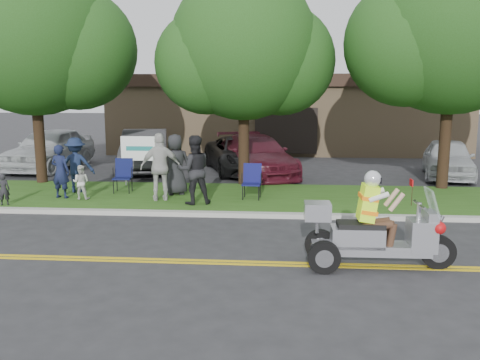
# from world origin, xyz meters

# --- Properties ---
(ground) EXTENTS (120.00, 120.00, 0.00)m
(ground) POSITION_xyz_m (0.00, 0.00, 0.00)
(ground) COLOR #28282B
(ground) RESTS_ON ground
(centerline_near) EXTENTS (60.00, 0.10, 0.01)m
(centerline_near) POSITION_xyz_m (0.00, -0.58, 0.01)
(centerline_near) COLOR gold
(centerline_near) RESTS_ON ground
(centerline_far) EXTENTS (60.00, 0.10, 0.01)m
(centerline_far) POSITION_xyz_m (0.00, -0.42, 0.01)
(centerline_far) COLOR gold
(centerline_far) RESTS_ON ground
(curb) EXTENTS (60.00, 0.25, 0.12)m
(curb) POSITION_xyz_m (0.00, 3.05, 0.06)
(curb) COLOR #A8A89E
(curb) RESTS_ON ground
(grass_verge) EXTENTS (60.00, 4.00, 0.10)m
(grass_verge) POSITION_xyz_m (0.00, 5.20, 0.06)
(grass_verge) COLOR #294E15
(grass_verge) RESTS_ON ground
(commercial_building) EXTENTS (18.00, 8.20, 4.00)m
(commercial_building) POSITION_xyz_m (2.00, 18.98, 2.01)
(commercial_building) COLOR #9E7F5B
(commercial_building) RESTS_ON ground
(tree_left) EXTENTS (6.62, 5.40, 7.78)m
(tree_left) POSITION_xyz_m (-6.44, 7.03, 4.85)
(tree_left) COLOR #332114
(tree_left) RESTS_ON ground
(tree_mid) EXTENTS (5.88, 4.80, 7.05)m
(tree_mid) POSITION_xyz_m (0.55, 7.23, 4.43)
(tree_mid) COLOR #332114
(tree_mid) RESTS_ON ground
(tree_right) EXTENTS (6.86, 5.60, 8.07)m
(tree_right) POSITION_xyz_m (7.06, 7.03, 5.03)
(tree_right) COLOR #332114
(tree_right) RESTS_ON ground
(business_sign) EXTENTS (1.25, 0.06, 1.75)m
(business_sign) POSITION_xyz_m (-2.90, 6.60, 1.26)
(business_sign) COLOR silver
(business_sign) RESTS_ON ground
(trike_scooter) EXTENTS (2.79, 0.93, 1.83)m
(trike_scooter) POSITION_xyz_m (3.43, -0.53, 0.64)
(trike_scooter) COLOR black
(trike_scooter) RESTS_ON ground
(lawn_chair_a) EXTENTS (0.56, 0.58, 1.02)m
(lawn_chair_a) POSITION_xyz_m (0.91, 4.93, 0.68)
(lawn_chair_a) COLOR black
(lawn_chair_a) RESTS_ON grass_verge
(lawn_chair_b) EXTENTS (0.58, 0.60, 1.04)m
(lawn_chair_b) POSITION_xyz_m (-3.16, 5.57, 0.69)
(lawn_chair_b) COLOR black
(lawn_chair_b) RESTS_ON grass_verge
(spectator_adult_left) EXTENTS (0.64, 0.49, 1.58)m
(spectator_adult_left) POSITION_xyz_m (-4.71, 4.51, 0.90)
(spectator_adult_left) COLOR #141A38
(spectator_adult_left) RESTS_ON grass_verge
(spectator_adult_mid) EXTENTS (1.12, 0.99, 1.92)m
(spectator_adult_mid) POSITION_xyz_m (-0.66, 4.04, 1.07)
(spectator_adult_mid) COLOR black
(spectator_adult_mid) RESTS_ON grass_verge
(spectator_adult_right) EXTENTS (1.23, 0.78, 1.95)m
(spectator_adult_right) POSITION_xyz_m (-1.70, 4.42, 1.08)
(spectator_adult_right) COLOR #B9B8B2
(spectator_adult_right) RESTS_ON grass_verge
(spectator_chair_a) EXTENTS (1.23, 0.90, 1.70)m
(spectator_chair_a) POSITION_xyz_m (-4.60, 5.41, 0.96)
(spectator_chair_a) COLOR #172240
(spectator_chair_a) RESTS_ON grass_verge
(spectator_chair_b) EXTENTS (1.04, 0.83, 1.85)m
(spectator_chair_b) POSITION_xyz_m (-1.44, 5.28, 1.03)
(spectator_chair_b) COLOR black
(spectator_chair_b) RESTS_ON grass_verge
(child_left) EXTENTS (0.37, 0.31, 0.87)m
(child_left) POSITION_xyz_m (-5.89, 3.46, 0.54)
(child_left) COLOR black
(child_left) RESTS_ON grass_verge
(child_right) EXTENTS (0.49, 0.38, 1.01)m
(child_right) POSITION_xyz_m (-4.05, 4.37, 0.61)
(child_right) COLOR beige
(child_right) RESTS_ON grass_verge
(parked_car_far_left) EXTENTS (2.42, 5.18, 1.72)m
(parked_car_far_left) POSITION_xyz_m (-7.78, 10.43, 0.86)
(parked_car_far_left) COLOR #B1B5B9
(parked_car_far_left) RESTS_ON ground
(parked_car_left) EXTENTS (2.76, 5.26, 1.65)m
(parked_car_left) POSITION_xyz_m (-3.75, 10.36, 0.82)
(parked_car_left) COLOR #323235
(parked_car_left) RESTS_ON ground
(parked_car_mid) EXTENTS (3.75, 5.55, 1.41)m
(parked_car_mid) POSITION_xyz_m (0.20, 10.25, 0.71)
(parked_car_mid) COLOR black
(parked_car_mid) RESTS_ON ground
(parked_car_right) EXTENTS (3.85, 5.71, 1.54)m
(parked_car_right) POSITION_xyz_m (0.80, 9.52, 0.77)
(parked_car_right) COLOR #4D111F
(parked_car_right) RESTS_ON ground
(parked_car_far_right) EXTENTS (2.62, 4.52, 1.45)m
(parked_car_far_right) POSITION_xyz_m (8.00, 9.67, 0.72)
(parked_car_far_right) COLOR #B1B3B8
(parked_car_far_right) RESTS_ON ground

